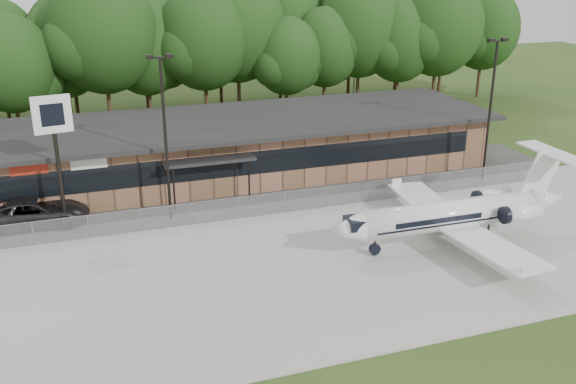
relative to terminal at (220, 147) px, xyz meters
name	(u,v)px	position (x,y,z in m)	size (l,w,h in m)	color
ground	(353,346)	(0.00, -23.94, -2.18)	(160.00, 160.00, 0.00)	#244017
apron	(291,264)	(0.00, -15.94, -2.14)	(64.00, 18.00, 0.08)	#9E9B93
parking_lot	(236,194)	(0.00, -4.44, -2.15)	(50.00, 9.00, 0.06)	#383835
terminal	(220,147)	(0.00, 0.00, 0.00)	(41.00, 11.65, 4.30)	#915F48
fence	(254,206)	(0.00, -8.94, -1.40)	(46.00, 0.04, 1.52)	gray
treeline	(174,44)	(0.00, 18.06, 5.32)	(72.00, 12.00, 15.00)	#153912
light_pole_mid	(165,127)	(-5.00, -7.44, 3.80)	(1.55, 0.30, 10.23)	black
light_pole_right	(491,100)	(18.00, -7.44, 3.80)	(1.55, 0.30, 10.23)	black
business_jet	(457,215)	(9.70, -16.53, -0.35)	(15.10, 13.41, 5.10)	silver
suv	(34,213)	(-12.98, -5.87, -1.29)	(2.95, 6.40, 1.78)	#303032
pole_sign	(54,129)	(-11.22, -7.14, 4.10)	(2.16, 0.59, 8.21)	black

